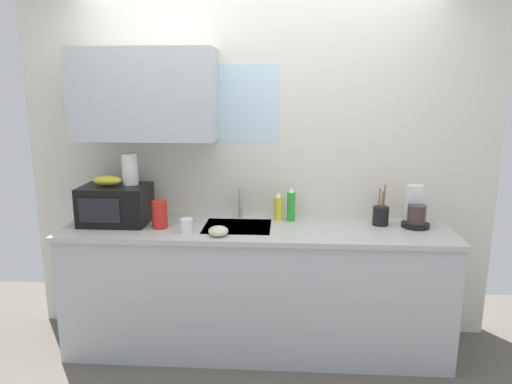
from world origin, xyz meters
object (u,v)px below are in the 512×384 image
at_px(microwave, 116,204).
at_px(coffee_maker, 415,211).
at_px(dish_soap_bottle_green, 291,205).
at_px(utensil_crock, 381,215).
at_px(dish_soap_bottle_yellow, 278,207).
at_px(mug_white, 187,226).
at_px(cereal_canister, 160,214).
at_px(paper_towel_roll, 130,169).
at_px(small_bowl, 218,231).
at_px(banana_bunch, 107,181).

distance_m(microwave, coffee_maker, 2.09).
height_order(coffee_maker, dish_soap_bottle_green, coffee_maker).
bearing_deg(microwave, utensil_crock, 2.20).
height_order(dish_soap_bottle_yellow, mug_white, dish_soap_bottle_yellow).
relative_size(microwave, cereal_canister, 2.42).
relative_size(paper_towel_roll, coffee_maker, 0.79).
distance_m(dish_soap_bottle_yellow, mug_white, 0.69).
height_order(microwave, small_bowl, microwave).
bearing_deg(microwave, banana_bunch, 178.20).
relative_size(mug_white, small_bowl, 0.73).
height_order(paper_towel_roll, small_bowl, paper_towel_roll).
relative_size(dish_soap_bottle_green, small_bowl, 1.88).
xyz_separation_m(banana_bunch, cereal_canister, (0.39, -0.10, -0.21)).
bearing_deg(dish_soap_bottle_green, small_bowl, -140.55).
distance_m(dish_soap_bottle_yellow, utensil_crock, 0.72).
height_order(paper_towel_roll, cereal_canister, paper_towel_roll).
relative_size(coffee_maker, cereal_canister, 1.47).
relative_size(banana_bunch, dish_soap_bottle_green, 0.82).
bearing_deg(mug_white, dish_soap_bottle_yellow, 29.01).
xyz_separation_m(dish_soap_bottle_yellow, utensil_crock, (0.71, -0.07, -0.03)).
bearing_deg(utensil_crock, small_bowl, -163.71).
relative_size(cereal_canister, utensil_crock, 0.66).
bearing_deg(dish_soap_bottle_yellow, coffee_maker, -5.10).
xyz_separation_m(banana_bunch, dish_soap_bottle_green, (1.28, 0.14, -0.19)).
bearing_deg(paper_towel_roll, microwave, -152.83).
height_order(dish_soap_bottle_yellow, cereal_canister, dish_soap_bottle_yellow).
relative_size(dish_soap_bottle_yellow, utensil_crock, 0.73).
bearing_deg(cereal_canister, utensil_crock, 6.39).
bearing_deg(cereal_canister, banana_bunch, 165.62).
xyz_separation_m(coffee_maker, mug_white, (-1.54, -0.25, -0.06)).
xyz_separation_m(microwave, utensil_crock, (1.86, 0.07, -0.06)).
bearing_deg(utensil_crock, coffee_maker, -2.87).
distance_m(coffee_maker, dish_soap_bottle_green, 0.86).
xyz_separation_m(microwave, small_bowl, (0.76, -0.25, -0.10)).
relative_size(dish_soap_bottle_yellow, cereal_canister, 1.10).
height_order(coffee_maker, cereal_canister, coffee_maker).
bearing_deg(coffee_maker, small_bowl, -166.89).
distance_m(paper_towel_roll, dish_soap_bottle_green, 1.17).
relative_size(paper_towel_roll, dish_soap_bottle_yellow, 1.05).
xyz_separation_m(banana_bunch, dish_soap_bottle_yellow, (1.19, 0.14, -0.21)).
bearing_deg(cereal_canister, microwave, 163.87).
bearing_deg(coffee_maker, banana_bunch, -178.44).
height_order(banana_bunch, small_bowl, banana_bunch).
distance_m(dish_soap_bottle_green, mug_white, 0.77).
distance_m(coffee_maker, utensil_crock, 0.23).
relative_size(banana_bunch, dish_soap_bottle_yellow, 0.95).
xyz_separation_m(coffee_maker, utensil_crock, (-0.23, 0.01, -0.03)).
distance_m(paper_towel_roll, coffee_maker, 2.01).
bearing_deg(paper_towel_roll, dish_soap_bottle_yellow, 5.08).
bearing_deg(dish_soap_bottle_green, microwave, -173.54).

